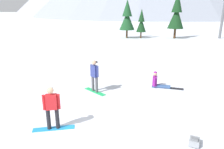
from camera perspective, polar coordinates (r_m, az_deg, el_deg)
The scene contains 8 objects.
ground_plane at distance 7.85m, azimuth -6.69°, elevation -16.10°, with size 800.00×800.00×0.00m, color silver.
snowboarder_foreground at distance 7.99m, azimuth -16.26°, elevation -8.78°, with size 1.54×0.84×1.68m.
snowboarder_midground at distance 11.16m, azimuth -4.84°, elevation -0.26°, with size 1.44×1.08×1.78m.
snowboarder_background at distance 12.30m, azimuth 12.55°, elevation -1.97°, with size 1.78×0.63×0.95m.
backpack_grey at distance 7.74m, azimuth 21.78°, elevation -16.77°, with size 0.41×0.55×0.29m.
pine_tree_short at distance 34.59m, azimuth 17.38°, elevation 15.77°, with size 2.47×2.47×6.97m.
pine_tree_young at distance 33.74m, azimuth 8.11°, elevation 14.04°, with size 1.55×1.55×4.50m.
pine_tree_slender at distance 33.62m, azimuth 4.20°, elevation 15.47°, with size 2.40×2.40×5.91m.
Camera 1 is at (2.28, -6.15, 4.31)m, focal length 33.12 mm.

